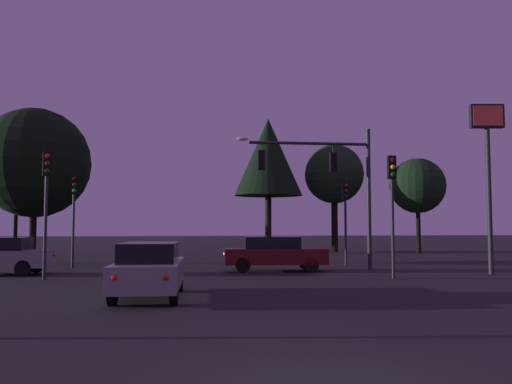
% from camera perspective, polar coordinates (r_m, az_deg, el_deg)
% --- Properties ---
extents(ground_plane, '(168.00, 168.00, 0.00)m').
position_cam_1_polar(ground_plane, '(30.64, -5.21, -7.42)').
color(ground_plane, black).
rests_on(ground_plane, ground).
extents(traffic_signal_mast_arm, '(6.29, 0.51, 6.54)m').
position_cam_1_polar(traffic_signal_mast_arm, '(24.73, 8.07, 1.92)').
color(traffic_signal_mast_arm, '#232326').
rests_on(traffic_signal_mast_arm, ground).
extents(traffic_light_corner_left, '(0.32, 0.36, 4.24)m').
position_cam_1_polar(traffic_light_corner_left, '(27.36, 9.64, -1.51)').
color(traffic_light_corner_left, '#232326').
rests_on(traffic_light_corner_left, ground).
extents(traffic_light_corner_right, '(0.32, 0.36, 4.68)m').
position_cam_1_polar(traffic_light_corner_right, '(20.85, 14.49, 0.04)').
color(traffic_light_corner_right, '#232326').
rests_on(traffic_light_corner_right, ground).
extents(traffic_light_median, '(0.34, 0.37, 4.41)m').
position_cam_1_polar(traffic_light_median, '(26.76, -19.07, -1.06)').
color(traffic_light_median, '#232326').
rests_on(traffic_light_median, ground).
extents(traffic_light_far_side, '(0.36, 0.38, 4.75)m').
position_cam_1_polar(traffic_light_far_side, '(21.16, -21.69, 0.27)').
color(traffic_light_far_side, '#232326').
rests_on(traffic_light_far_side, ground).
extents(car_nearside_lane, '(1.94, 4.50, 1.52)m').
position_cam_1_polar(car_nearside_lane, '(14.99, -11.41, -8.14)').
color(car_nearside_lane, gray).
rests_on(car_nearside_lane, ground).
extents(car_crossing_left, '(4.64, 2.20, 1.52)m').
position_cam_1_polar(car_crossing_left, '(23.50, 2.01, -6.60)').
color(car_crossing_left, '#4C0F0F').
rests_on(car_crossing_left, ground).
extents(store_sign_illuminated, '(1.42, 0.46, 7.08)m').
position_cam_1_polar(store_sign_illuminated, '(24.13, 23.73, 4.23)').
color(store_sign_illuminated, '#232326').
rests_on(store_sign_illuminated, ground).
extents(tree_behind_sign, '(4.08, 4.08, 7.03)m').
position_cam_1_polar(tree_behind_sign, '(40.86, 17.04, 0.63)').
color(tree_behind_sign, black).
rests_on(tree_behind_sign, ground).
extents(tree_left_far, '(5.88, 5.88, 8.32)m').
position_cam_1_polar(tree_left_far, '(30.78, -22.77, 2.90)').
color(tree_left_far, black).
rests_on(tree_left_far, ground).
extents(tree_center_horizon, '(5.11, 5.11, 10.12)m').
position_cam_1_polar(tree_center_horizon, '(39.80, 1.33, 3.76)').
color(tree_center_horizon, black).
rests_on(tree_center_horizon, ground).
extents(tree_right_cluster, '(4.07, 4.07, 8.50)m').
position_cam_1_polar(tree_right_cluster, '(44.81, -24.38, 1.94)').
color(tree_right_cluster, black).
rests_on(tree_right_cluster, ground).
extents(tree_lot_edge, '(4.62, 4.62, 8.39)m').
position_cam_1_polar(tree_lot_edge, '(41.75, 8.43, 1.88)').
color(tree_lot_edge, black).
rests_on(tree_lot_edge, ground).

